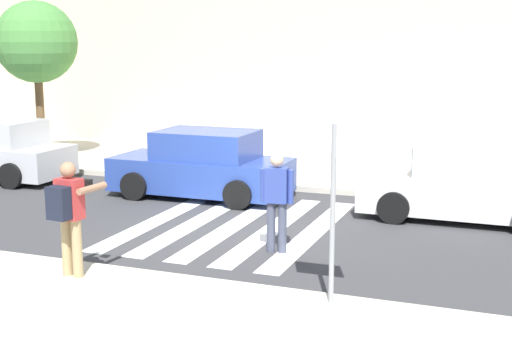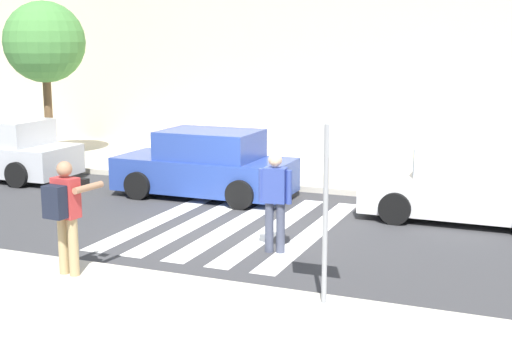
# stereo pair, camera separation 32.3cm
# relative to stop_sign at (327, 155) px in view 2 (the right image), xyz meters

# --- Properties ---
(ground_plane) EXTENTS (120.00, 120.00, 0.00)m
(ground_plane) POSITION_rel_stop_sign_xyz_m (-2.94, 3.50, -2.14)
(ground_plane) COLOR #38383A
(sidewalk_near) EXTENTS (60.00, 6.00, 0.14)m
(sidewalk_near) POSITION_rel_stop_sign_xyz_m (-2.94, -2.70, -2.07)
(sidewalk_near) COLOR beige
(sidewalk_near) RESTS_ON ground
(sidewalk_far) EXTENTS (60.00, 4.80, 0.14)m
(sidewalk_far) POSITION_rel_stop_sign_xyz_m (-2.94, 9.50, -2.07)
(sidewalk_far) COLOR beige
(sidewalk_far) RESTS_ON ground
(building_facade_far) EXTENTS (56.00, 4.00, 5.96)m
(building_facade_far) POSITION_rel_stop_sign_xyz_m (-2.94, 13.90, 0.84)
(building_facade_far) COLOR beige
(building_facade_far) RESTS_ON ground
(crosswalk_stripe_0) EXTENTS (0.44, 5.20, 0.01)m
(crosswalk_stripe_0) POSITION_rel_stop_sign_xyz_m (-4.54, 3.70, -2.13)
(crosswalk_stripe_0) COLOR silver
(crosswalk_stripe_0) RESTS_ON ground
(crosswalk_stripe_1) EXTENTS (0.44, 5.20, 0.01)m
(crosswalk_stripe_1) POSITION_rel_stop_sign_xyz_m (-3.74, 3.70, -2.13)
(crosswalk_stripe_1) COLOR silver
(crosswalk_stripe_1) RESTS_ON ground
(crosswalk_stripe_2) EXTENTS (0.44, 5.20, 0.01)m
(crosswalk_stripe_2) POSITION_rel_stop_sign_xyz_m (-2.94, 3.70, -2.13)
(crosswalk_stripe_2) COLOR silver
(crosswalk_stripe_2) RESTS_ON ground
(crosswalk_stripe_3) EXTENTS (0.44, 5.20, 0.01)m
(crosswalk_stripe_3) POSITION_rel_stop_sign_xyz_m (-2.14, 3.70, -2.13)
(crosswalk_stripe_3) COLOR silver
(crosswalk_stripe_3) RESTS_ON ground
(crosswalk_stripe_4) EXTENTS (0.44, 5.20, 0.01)m
(crosswalk_stripe_4) POSITION_rel_stop_sign_xyz_m (-1.34, 3.70, -2.13)
(crosswalk_stripe_4) COLOR silver
(crosswalk_stripe_4) RESTS_ON ground
(stop_sign) EXTENTS (0.76, 0.08, 2.74)m
(stop_sign) POSITION_rel_stop_sign_xyz_m (0.00, 0.00, 0.00)
(stop_sign) COLOR gray
(stop_sign) RESTS_ON sidewalk_near
(photographer_with_backpack) EXTENTS (0.64, 0.88, 1.72)m
(photographer_with_backpack) POSITION_rel_stop_sign_xyz_m (-3.87, -0.37, -0.97)
(photographer_with_backpack) COLOR tan
(photographer_with_backpack) RESTS_ON sidewalk_near
(pedestrian_crossing) EXTENTS (0.58, 0.28, 1.72)m
(pedestrian_crossing) POSITION_rel_stop_sign_xyz_m (-1.58, 2.29, -1.16)
(pedestrian_crossing) COLOR #474C60
(pedestrian_crossing) RESTS_ON ground
(parked_car_silver) EXTENTS (4.10, 1.92, 1.55)m
(parked_car_silver) POSITION_rel_stop_sign_xyz_m (-10.59, 5.80, -1.41)
(parked_car_silver) COLOR #B7BABF
(parked_car_silver) RESTS_ON ground
(parked_car_blue) EXTENTS (4.10, 1.92, 1.55)m
(parked_car_blue) POSITION_rel_stop_sign_xyz_m (-4.61, 5.80, -1.41)
(parked_car_blue) COLOR #284293
(parked_car_blue) RESTS_ON ground
(parked_car_white) EXTENTS (4.10, 1.92, 1.55)m
(parked_car_white) POSITION_rel_stop_sign_xyz_m (1.26, 5.80, -1.41)
(parked_car_white) COLOR white
(parked_car_white) RESTS_ON ground
(street_tree_west) EXTENTS (2.33, 2.33, 4.53)m
(street_tree_west) POSITION_rel_stop_sign_xyz_m (-10.89, 8.17, 1.35)
(street_tree_west) COLOR brown
(street_tree_west) RESTS_ON sidewalk_far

